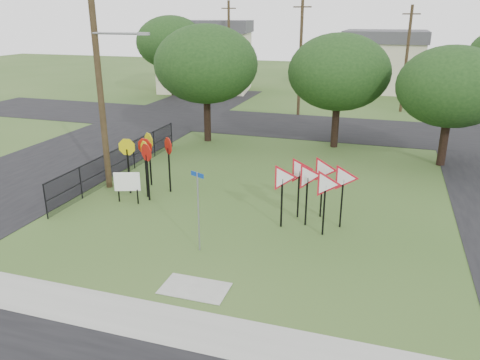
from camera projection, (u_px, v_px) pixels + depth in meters
name	position (u px, v px, depth m)	size (l,w,h in m)	color
ground	(222.00, 252.00, 16.13)	(140.00, 140.00, 0.00)	#30501E
sidewalk	(168.00, 324.00, 12.36)	(30.00, 1.60, 0.02)	gray
planting_strip	(146.00, 354.00, 11.28)	(30.00, 0.80, 0.02)	#30501E
street_left	(92.00, 149.00, 28.54)	(8.00, 50.00, 0.02)	black
street_far	(315.00, 127.00, 34.09)	(60.00, 8.00, 0.02)	black
curb_pad	(195.00, 288.00, 13.97)	(2.00, 1.20, 0.02)	gray
street_name_sign	(198.00, 206.00, 15.73)	(0.55, 0.26, 2.85)	gray
stop_sign_cluster	(147.00, 153.00, 20.85)	(2.37, 2.23, 2.59)	black
yield_sign_cluster	(313.00, 179.00, 17.65)	(3.26, 1.74, 2.58)	black
info_board	(127.00, 183.00, 20.07)	(1.06, 0.41, 1.39)	black
utility_pole_main	(100.00, 76.00, 20.50)	(3.55, 0.33, 10.00)	#40321D
far_pole_a	(300.00, 57.00, 36.73)	(1.40, 0.24, 9.00)	#40321D
far_pole_b	(406.00, 59.00, 38.11)	(1.40, 0.24, 8.50)	#40321D
far_pole_c	(229.00, 50.00, 44.40)	(1.40, 0.24, 9.00)	#40321D
fence_run	(122.00, 160.00, 23.66)	(0.05, 11.55, 1.50)	black
house_left	(206.00, 56.00, 49.46)	(10.58, 8.88, 7.20)	beige
house_mid	(383.00, 60.00, 49.87)	(8.40, 8.40, 6.20)	beige
tree_near_left	(206.00, 64.00, 28.80)	(6.40, 6.40, 7.27)	black
tree_near_mid	(339.00, 72.00, 27.52)	(6.00, 6.00, 6.80)	black
tree_near_right	(452.00, 87.00, 24.11)	(5.60, 5.60, 6.33)	black
tree_far_left	(171.00, 42.00, 45.93)	(6.80, 6.80, 7.73)	black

